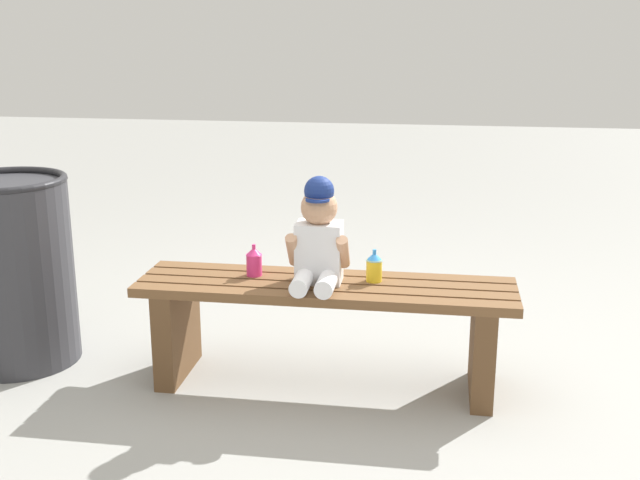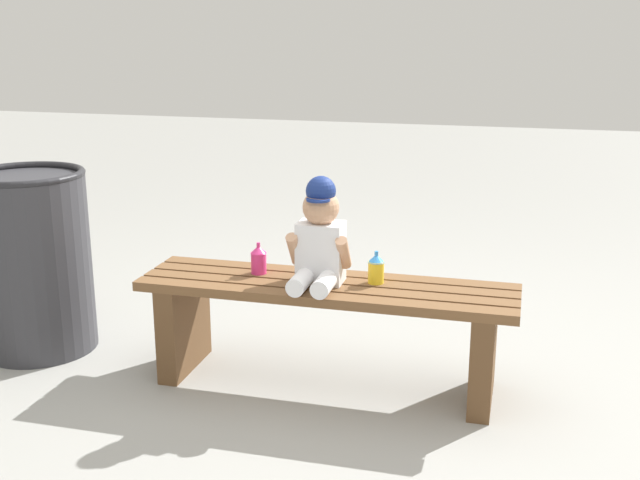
# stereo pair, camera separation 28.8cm
# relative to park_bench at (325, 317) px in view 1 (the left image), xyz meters

# --- Properties ---
(ground_plane) EXTENTS (16.00, 16.00, 0.00)m
(ground_plane) POSITION_rel_park_bench_xyz_m (0.00, 0.00, -0.28)
(ground_plane) COLOR #999993
(park_bench) EXTENTS (1.42, 0.35, 0.41)m
(park_bench) POSITION_rel_park_bench_xyz_m (0.00, 0.00, 0.00)
(park_bench) COLOR brown
(park_bench) RESTS_ON ground_plane
(child_figure) EXTENTS (0.23, 0.27, 0.40)m
(child_figure) POSITION_rel_park_bench_xyz_m (-0.03, -0.01, 0.31)
(child_figure) COLOR white
(child_figure) RESTS_ON park_bench
(sippy_cup_left) EXTENTS (0.06, 0.06, 0.12)m
(sippy_cup_left) POSITION_rel_park_bench_xyz_m (-0.28, 0.05, 0.19)
(sippy_cup_left) COLOR #E5337F
(sippy_cup_left) RESTS_ON park_bench
(sippy_cup_right) EXTENTS (0.06, 0.06, 0.12)m
(sippy_cup_right) POSITION_rel_park_bench_xyz_m (0.18, 0.05, 0.19)
(sippy_cup_right) COLOR yellow
(sippy_cup_right) RESTS_ON park_bench
(trash_bin) EXTENTS (0.48, 0.48, 0.77)m
(trash_bin) POSITION_rel_park_bench_xyz_m (-1.28, 0.04, 0.11)
(trash_bin) COLOR #333338
(trash_bin) RESTS_ON ground_plane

